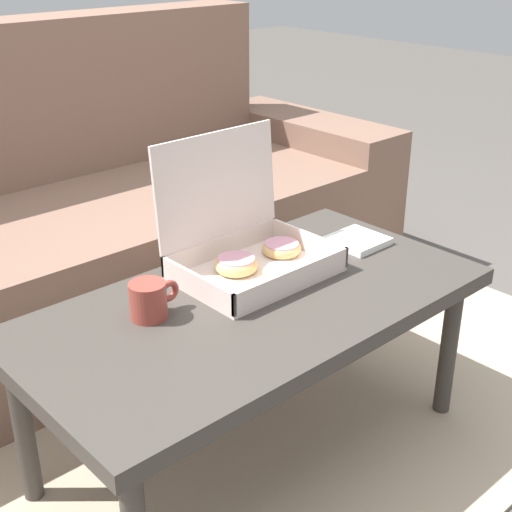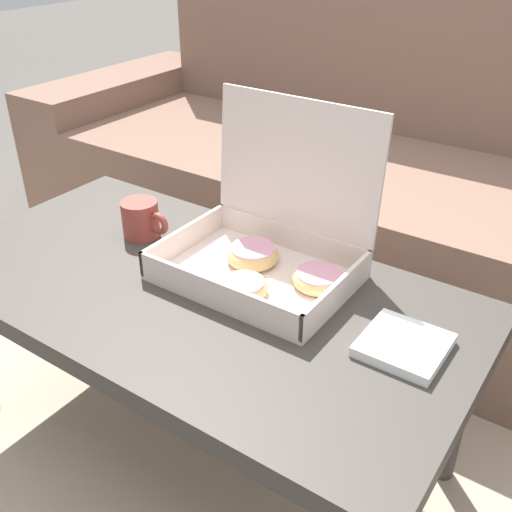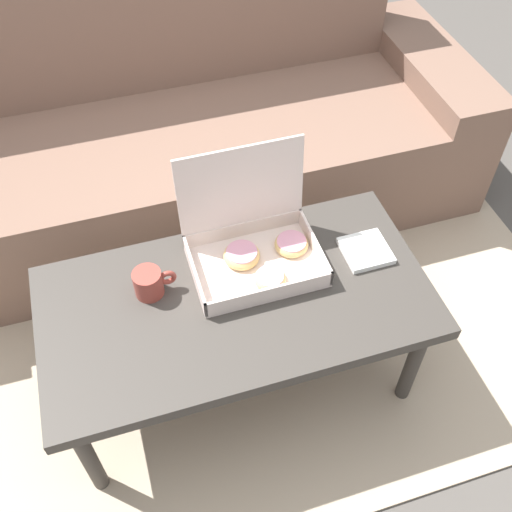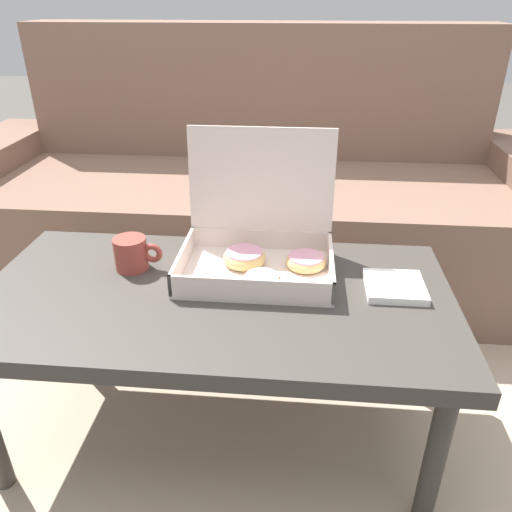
{
  "view_description": "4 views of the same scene",
  "coord_description": "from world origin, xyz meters",
  "px_view_note": "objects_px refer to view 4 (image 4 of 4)",
  "views": [
    {
      "loc": [
        -0.95,
        -1.13,
        1.19
      ],
      "look_at": [
        0.09,
        0.01,
        0.48
      ],
      "focal_mm": 50.0,
      "sensor_mm": 36.0,
      "label": 1
    },
    {
      "loc": [
        0.65,
        -0.8,
        1.06
      ],
      "look_at": [
        0.09,
        0.01,
        0.48
      ],
      "focal_mm": 42.0,
      "sensor_mm": 36.0,
      "label": 2
    },
    {
      "loc": [
        -0.24,
        -1.03,
        1.76
      ],
      "look_at": [
        0.09,
        0.01,
        0.48
      ],
      "focal_mm": 42.0,
      "sensor_mm": 36.0,
      "label": 3
    },
    {
      "loc": [
        0.18,
        -1.03,
        1.04
      ],
      "look_at": [
        0.09,
        0.01,
        0.48
      ],
      "focal_mm": 35.0,
      "sensor_mm": 36.0,
      "label": 4
    }
  ],
  "objects_px": {
    "coffee_table": "(216,308)",
    "pastry_box": "(262,245)",
    "coffee_mug": "(132,254)",
    "couch": "(253,200)"
  },
  "relations": [
    {
      "from": "coffee_table",
      "to": "coffee_mug",
      "type": "distance_m",
      "value": 0.25
    },
    {
      "from": "coffee_table",
      "to": "coffee_mug",
      "type": "xyz_separation_m",
      "value": [
        -0.22,
        0.09,
        0.09
      ]
    },
    {
      "from": "coffee_table",
      "to": "pastry_box",
      "type": "bearing_deg",
      "value": 52.15
    },
    {
      "from": "pastry_box",
      "to": "coffee_mug",
      "type": "xyz_separation_m",
      "value": [
        -0.32,
        -0.03,
        -0.02
      ]
    },
    {
      "from": "couch",
      "to": "coffee_mug",
      "type": "distance_m",
      "value": 0.84
    },
    {
      "from": "coffee_table",
      "to": "pastry_box",
      "type": "xyz_separation_m",
      "value": [
        0.1,
        0.12,
        0.1
      ]
    },
    {
      "from": "coffee_table",
      "to": "pastry_box",
      "type": "distance_m",
      "value": 0.19
    },
    {
      "from": "coffee_table",
      "to": "coffee_mug",
      "type": "height_order",
      "value": "coffee_mug"
    },
    {
      "from": "coffee_table",
      "to": "pastry_box",
      "type": "relative_size",
      "value": 2.96
    },
    {
      "from": "coffee_table",
      "to": "pastry_box",
      "type": "height_order",
      "value": "pastry_box"
    }
  ]
}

